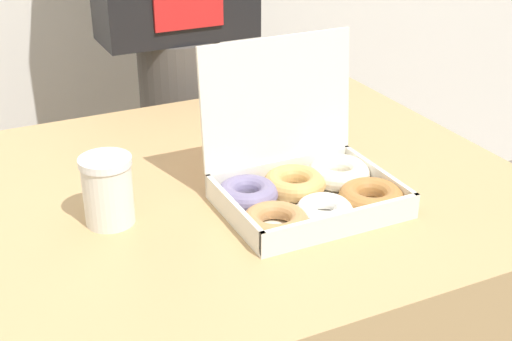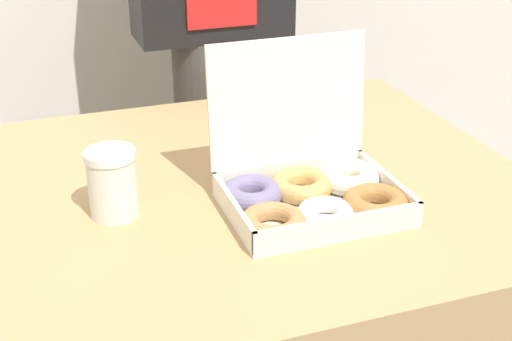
% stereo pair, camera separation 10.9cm
% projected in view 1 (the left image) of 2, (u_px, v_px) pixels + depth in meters
% --- Properties ---
extents(donut_box, '(0.31, 0.25, 0.26)m').
position_uv_depth(donut_box, '(306.00, 184.00, 1.18)').
color(donut_box, white).
rests_on(donut_box, table).
extents(coffee_cup, '(0.08, 0.08, 0.11)m').
position_uv_depth(coffee_cup, '(108.00, 190.00, 1.11)').
color(coffee_cup, silver).
rests_on(coffee_cup, table).
extents(person_customer, '(0.38, 0.23, 1.62)m').
position_uv_depth(person_customer, '(176.00, 4.00, 1.74)').
color(person_customer, '#4C4742').
rests_on(person_customer, ground_plane).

